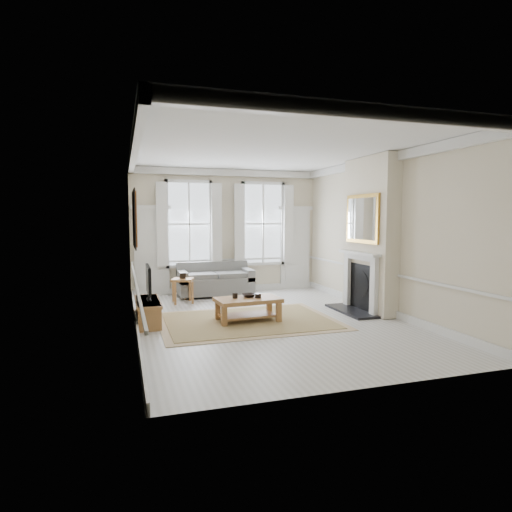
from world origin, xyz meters
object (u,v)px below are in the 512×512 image
object	(u,v)px
sofa	(215,282)
tv_stand	(148,312)
side_table	(183,283)
coffee_table	(248,302)

from	to	relation	value
sofa	tv_stand	size ratio (longest dim) A/B	1.49
sofa	side_table	size ratio (longest dim) A/B	3.15
coffee_table	tv_stand	bearing A→B (deg)	163.71
sofa	coffee_table	world-z (taller)	sofa
sofa	side_table	distance (m)	1.23
side_table	coffee_table	xyz separation A→B (m)	(0.99, -2.27, -0.10)
coffee_table	sofa	bearing A→B (deg)	86.31
side_table	tv_stand	world-z (taller)	side_table
tv_stand	sofa	bearing A→B (deg)	54.28
side_table	coffee_table	size ratio (longest dim) A/B	0.47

